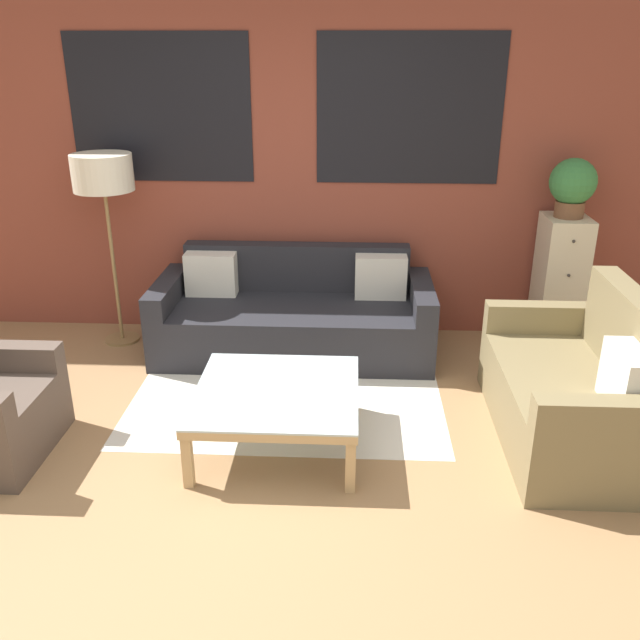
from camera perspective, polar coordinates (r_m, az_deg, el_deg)
ground_plane at (r=3.75m, az=-6.26°, el=-14.98°), size 16.00×16.00×0.00m
wall_back_brick at (r=5.48m, az=-2.93°, el=13.25°), size 8.40×0.09×2.80m
rug at (r=4.73m, az=-2.74°, el=-6.34°), size 2.11×1.51×0.00m
couch_dark at (r=5.30m, az=-2.18°, el=0.25°), size 2.12×0.88×0.78m
settee_vintage at (r=4.39m, az=20.89°, el=-5.72°), size 0.80×1.48×0.92m
coffee_table at (r=4.04m, az=-3.66°, el=-6.50°), size 0.96×0.96×0.37m
floor_lamp at (r=5.43m, az=-17.79°, el=11.25°), size 0.45×0.45×1.51m
drawer_cabinet at (r=5.63m, az=19.47°, el=2.96°), size 0.33×0.42×1.05m
potted_plant at (r=5.44m, az=20.50°, el=10.61°), size 0.34×0.34×0.44m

